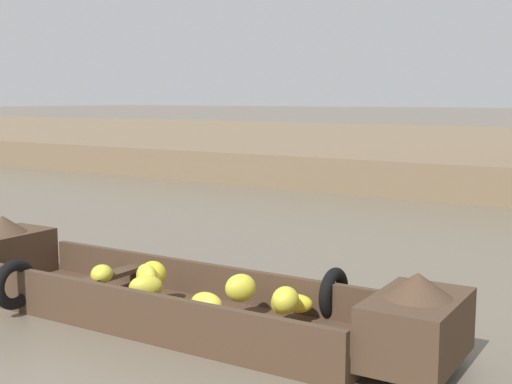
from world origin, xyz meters
The scene contains 2 objects.
ground_plane centered at (0.00, 10.00, 0.00)m, with size 300.00×300.00×0.00m, color #665B4C.
banana_boat centered at (-0.33, 3.57, 0.29)m, with size 5.74×1.98×0.85m.
Camera 1 is at (3.91, -1.51, 2.23)m, focal length 47.57 mm.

